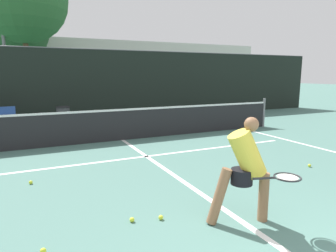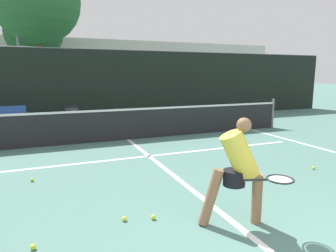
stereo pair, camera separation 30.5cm
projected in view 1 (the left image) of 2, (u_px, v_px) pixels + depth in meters
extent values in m
cube|color=white|center=(146.00, 156.00, 7.25)|extent=(8.25, 0.10, 0.01)
cube|color=white|center=(173.00, 175.00, 5.93)|extent=(0.10, 6.96, 0.01)
cube|color=white|center=(328.00, 150.00, 7.82)|extent=(0.10, 7.96, 0.01)
cylinder|color=slate|center=(264.00, 113.00, 11.25)|extent=(0.09, 0.09, 1.07)
cube|color=#232326|center=(122.00, 125.00, 8.95)|extent=(11.00, 0.02, 0.95)
cube|color=white|center=(122.00, 110.00, 8.88)|extent=(11.00, 0.03, 0.06)
cube|color=black|center=(93.00, 86.00, 12.45)|extent=(24.00, 0.06, 2.95)
cylinder|color=slate|center=(91.00, 49.00, 12.20)|extent=(24.00, 0.04, 0.04)
cylinder|color=#8C6042|center=(263.00, 197.00, 4.04)|extent=(0.14, 0.14, 0.67)
cylinder|color=#8C6042|center=(219.00, 196.00, 3.95)|extent=(0.36, 0.23, 0.78)
cylinder|color=black|center=(242.00, 177.00, 3.94)|extent=(0.29, 0.29, 0.20)
cylinder|color=yellow|center=(247.00, 154.00, 3.90)|extent=(0.54, 0.38, 0.71)
sphere|color=#8C6042|center=(251.00, 124.00, 3.84)|extent=(0.19, 0.19, 0.19)
cylinder|color=#262628|center=(264.00, 178.00, 3.73)|extent=(0.30, 0.12, 0.03)
torus|color=#262628|center=(287.00, 177.00, 3.78)|extent=(0.43, 0.43, 0.02)
cylinder|color=beige|center=(287.00, 177.00, 3.78)|extent=(0.33, 0.33, 0.01)
sphere|color=#D1E033|center=(43.00, 251.00, 3.33)|extent=(0.07, 0.07, 0.07)
sphere|color=#D1E033|center=(132.00, 220.00, 4.04)|extent=(0.07, 0.07, 0.07)
sphere|color=#D1E033|center=(309.00, 165.00, 6.43)|extent=(0.07, 0.07, 0.07)
sphere|color=#D1E033|center=(161.00, 217.00, 4.10)|extent=(0.07, 0.07, 0.07)
sphere|color=#D1E033|center=(31.00, 182.00, 5.43)|extent=(0.07, 0.07, 0.07)
sphere|color=#D1E033|center=(233.00, 169.00, 6.17)|extent=(0.07, 0.07, 0.07)
cube|color=#333338|center=(11.00, 125.00, 10.31)|extent=(0.06, 0.32, 0.44)
cylinder|color=#3F3F42|center=(63.00, 118.00, 10.95)|extent=(0.47, 0.47, 0.76)
cylinder|color=black|center=(63.00, 107.00, 10.88)|extent=(0.49, 0.49, 0.04)
cube|color=black|center=(138.00, 101.00, 16.60)|extent=(1.79, 4.41, 0.92)
cube|color=#1E2328|center=(139.00, 88.00, 16.27)|extent=(1.51, 2.64, 0.61)
cylinder|color=black|center=(143.00, 102.00, 18.22)|extent=(0.18, 0.60, 0.60)
cylinder|color=black|center=(161.00, 106.00, 15.71)|extent=(0.18, 0.60, 0.60)
cylinder|color=slate|center=(1.00, 15.00, 15.02)|extent=(0.16, 0.16, 9.82)
cylinder|color=brown|center=(28.00, 71.00, 16.39)|extent=(0.28, 0.28, 4.28)
cylinder|color=brown|center=(23.00, 78.00, 20.08)|extent=(0.28, 0.28, 3.42)
sphere|color=#28562D|center=(19.00, 31.00, 19.56)|extent=(3.76, 3.76, 3.76)
cube|color=beige|center=(60.00, 69.00, 23.64)|extent=(36.00, 2.40, 4.66)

